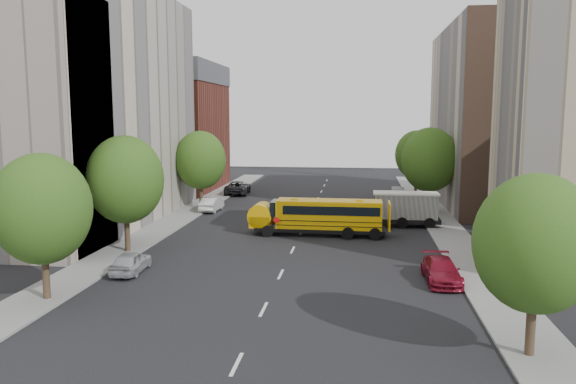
% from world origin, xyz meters
% --- Properties ---
extents(ground, '(120.00, 120.00, 0.00)m').
position_xyz_m(ground, '(0.00, 0.00, 0.00)').
color(ground, black).
rests_on(ground, ground).
extents(sidewalk_left, '(3.00, 80.00, 0.12)m').
position_xyz_m(sidewalk_left, '(-11.50, 5.00, 0.06)').
color(sidewalk_left, slate).
rests_on(sidewalk_left, ground).
extents(sidewalk_right, '(3.00, 80.00, 0.12)m').
position_xyz_m(sidewalk_right, '(11.50, 5.00, 0.06)').
color(sidewalk_right, slate).
rests_on(sidewalk_right, ground).
extents(lane_markings, '(0.15, 64.00, 0.01)m').
position_xyz_m(lane_markings, '(0.00, 10.00, 0.01)').
color(lane_markings, silver).
rests_on(lane_markings, ground).
extents(building_left_cream, '(10.00, 26.00, 20.00)m').
position_xyz_m(building_left_cream, '(-18.00, 6.00, 10.00)').
color(building_left_cream, '#BBAD96').
rests_on(building_left_cream, ground).
extents(building_left_redbrick, '(10.00, 15.00, 13.00)m').
position_xyz_m(building_left_redbrick, '(-18.00, 28.00, 6.50)').
color(building_left_redbrick, maroon).
rests_on(building_left_redbrick, ground).
extents(building_left_near, '(10.00, 7.00, 17.00)m').
position_xyz_m(building_left_near, '(-18.00, -4.50, 8.50)').
color(building_left_near, '#BFAA95').
rests_on(building_left_near, ground).
extents(building_right_far, '(10.00, 22.00, 18.00)m').
position_xyz_m(building_right_far, '(18.00, 20.00, 9.00)').
color(building_right_far, '#BFAA95').
rests_on(building_right_far, ground).
extents(building_right_sidewall, '(10.10, 0.30, 18.00)m').
position_xyz_m(building_right_sidewall, '(18.00, 9.00, 9.00)').
color(building_right_sidewall, brown).
rests_on(building_right_sidewall, ground).
extents(street_tree_0, '(4.80, 4.80, 7.41)m').
position_xyz_m(street_tree_0, '(-11.00, -14.00, 4.64)').
color(street_tree_0, '#38281C').
rests_on(street_tree_0, ground).
extents(street_tree_1, '(5.12, 5.12, 7.90)m').
position_xyz_m(street_tree_1, '(-11.00, -4.00, 4.95)').
color(street_tree_1, '#38281C').
rests_on(street_tree_1, ground).
extents(street_tree_2, '(4.99, 4.99, 7.71)m').
position_xyz_m(street_tree_2, '(-11.00, 14.00, 4.83)').
color(street_tree_2, '#38281C').
rests_on(street_tree_2, ground).
extents(street_tree_3, '(4.61, 4.61, 7.11)m').
position_xyz_m(street_tree_3, '(11.00, -18.00, 4.45)').
color(street_tree_3, '#38281C').
rests_on(street_tree_3, ground).
extents(street_tree_4, '(5.25, 5.25, 8.10)m').
position_xyz_m(street_tree_4, '(11.00, 14.00, 5.08)').
color(street_tree_4, '#38281C').
rests_on(street_tree_4, ground).
extents(street_tree_5, '(4.86, 4.86, 7.51)m').
position_xyz_m(street_tree_5, '(11.00, 26.00, 4.70)').
color(street_tree_5, '#38281C').
rests_on(street_tree_5, ground).
extents(school_bus, '(10.03, 2.59, 2.82)m').
position_xyz_m(school_bus, '(1.44, 3.12, 1.57)').
color(school_bus, black).
rests_on(school_bus, ground).
extents(safari_truck, '(6.69, 2.57, 2.84)m').
position_xyz_m(safari_truck, '(7.92, 7.52, 1.50)').
color(safari_truck, black).
rests_on(safari_truck, ground).
extents(parked_car_0, '(1.70, 3.89, 1.30)m').
position_xyz_m(parked_car_0, '(-8.80, -8.73, 0.65)').
color(parked_car_0, '#ADACB3').
rests_on(parked_car_0, ground).
extents(parked_car_1, '(1.53, 4.14, 1.35)m').
position_xyz_m(parked_car_1, '(-9.60, 12.71, 0.68)').
color(parked_car_1, silver).
rests_on(parked_car_1, ground).
extents(parked_car_2, '(3.05, 5.84, 1.57)m').
position_xyz_m(parked_car_2, '(-9.60, 24.59, 0.78)').
color(parked_car_2, black).
rests_on(parked_car_2, ground).
extents(parked_car_3, '(1.97, 4.57, 1.31)m').
position_xyz_m(parked_car_3, '(9.06, -8.38, 0.66)').
color(parked_car_3, maroon).
rests_on(parked_car_3, ground).
extents(parked_car_4, '(1.86, 3.90, 1.29)m').
position_xyz_m(parked_car_4, '(8.80, 11.66, 0.64)').
color(parked_car_4, '#36445F').
rests_on(parked_car_4, ground).
extents(parked_car_5, '(1.58, 3.97, 1.28)m').
position_xyz_m(parked_car_5, '(8.80, 23.10, 0.64)').
color(parked_car_5, gray).
rests_on(parked_car_5, ground).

